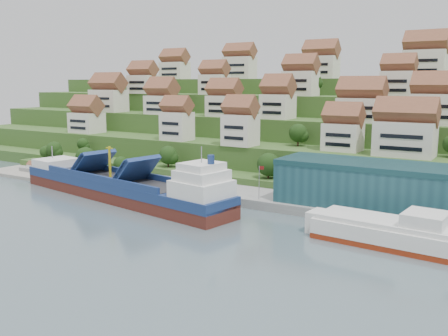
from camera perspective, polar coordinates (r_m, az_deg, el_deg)
The scene contains 11 objects.
ground at distance 121.15m, azimuth -5.81°, elevation -4.44°, with size 300.00×300.00×0.00m, color slate.
quay at distance 122.95m, azimuth 5.93°, elevation -3.71°, with size 180.00×14.00×2.20m, color gray.
pebble_beach at distance 169.64m, azimuth -18.92°, elevation -0.66°, with size 45.00×20.00×1.00m, color gray.
hillside at distance 209.86m, azimuth 11.79°, elevation 4.37°, with size 260.00×128.00×31.00m.
hillside_village at distance 168.60m, azimuth 7.89°, elevation 7.97°, with size 157.55×63.96×29.27m.
hillside_trees at distance 157.97m, azimuth 0.80°, elevation 4.54°, with size 140.91×62.58×30.88m.
warehouse at distance 113.62m, azimuth 21.09°, elevation -2.28°, with size 60.00×15.00×10.00m, color #204D57.
flagpole at distance 118.20m, azimuth 4.09°, elevation -1.35°, with size 1.28×0.16×8.00m.
beach_huts at distance 170.16m, azimuth -19.70°, elevation -0.13°, with size 14.40×3.70×2.20m.
cargo_ship at distance 129.27m, azimuth -11.34°, elevation -2.28°, with size 72.57×22.58×15.83m.
second_ship at distance 97.41m, azimuth 18.45°, elevation -7.03°, with size 27.17×11.69×7.70m.
Camera 1 is at (72.43, -92.49, 29.61)m, focal length 40.00 mm.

